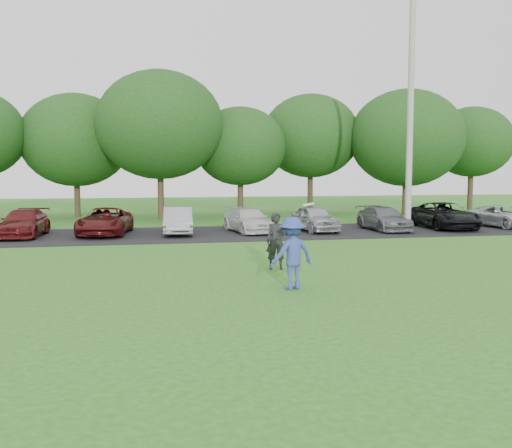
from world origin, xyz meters
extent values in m
plane|color=#2C651C|center=(0.00, 0.00, 0.00)|extent=(100.00, 100.00, 0.00)
cube|color=black|center=(0.00, 13.00, 0.01)|extent=(32.00, 6.50, 0.03)
cylinder|color=#9F9F9A|center=(8.74, 11.64, 5.42)|extent=(0.28, 0.28, 10.84)
imported|color=#354495|center=(0.28, 0.60, 0.86)|extent=(1.25, 0.94, 1.72)
cylinder|color=white|center=(0.60, 0.36, 2.03)|extent=(0.27, 0.27, 0.08)
imported|color=black|center=(0.56, 3.34, 0.82)|extent=(0.65, 0.47, 1.63)
cube|color=black|center=(0.74, 3.16, 1.06)|extent=(0.15, 0.12, 0.10)
imported|color=#551213|center=(-8.07, 13.26, 0.60)|extent=(1.86, 4.05, 1.15)
imported|color=#4A1010|center=(-4.73, 13.29, 0.62)|extent=(2.51, 4.47, 1.18)
imported|color=#B2B4B9|center=(-1.59, 12.93, 0.62)|extent=(1.47, 3.63, 1.17)
imported|color=silver|center=(1.61, 13.12, 0.58)|extent=(2.15, 3.96, 1.09)
imported|color=#ACAFB4|center=(4.68, 12.85, 0.62)|extent=(1.73, 3.61, 1.19)
imported|color=slate|center=(8.04, 12.68, 0.58)|extent=(1.64, 3.83, 1.10)
imported|color=black|center=(11.31, 12.92, 0.66)|extent=(2.42, 4.67, 1.26)
imported|color=silver|center=(14.44, 12.88, 0.56)|extent=(2.37, 4.08, 1.07)
cylinder|color=#38281C|center=(-7.00, 24.40, 1.10)|extent=(0.36, 0.36, 2.20)
ellipsoid|color=#214C19|center=(-7.00, 24.40, 4.71)|extent=(6.68, 6.68, 5.68)
cylinder|color=#38281C|center=(-2.00, 21.60, 1.35)|extent=(0.36, 0.36, 2.70)
ellipsoid|color=#214C19|center=(-2.00, 21.60, 5.48)|extent=(7.42, 7.42, 6.31)
cylinder|color=#38281C|center=(3.00, 23.00, 1.10)|extent=(0.36, 0.36, 2.20)
ellipsoid|color=#214C19|center=(3.00, 23.00, 4.36)|extent=(5.76, 5.76, 4.90)
cylinder|color=#38281C|center=(8.00, 24.40, 1.35)|extent=(0.36, 0.36, 2.70)
ellipsoid|color=#214C19|center=(8.00, 24.40, 5.14)|extent=(6.50, 6.50, 5.53)
cylinder|color=#38281C|center=(13.50, 21.60, 1.10)|extent=(0.36, 0.36, 2.20)
ellipsoid|color=#214C19|center=(13.50, 21.60, 4.92)|extent=(7.24, 7.24, 6.15)
cylinder|color=#38281C|center=(19.00, 23.00, 1.35)|extent=(0.36, 0.36, 2.70)
ellipsoid|color=#214C19|center=(19.00, 23.00, 4.79)|extent=(5.58, 5.58, 4.74)
camera|label=1|loc=(-3.25, -12.32, 2.79)|focal=40.00mm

